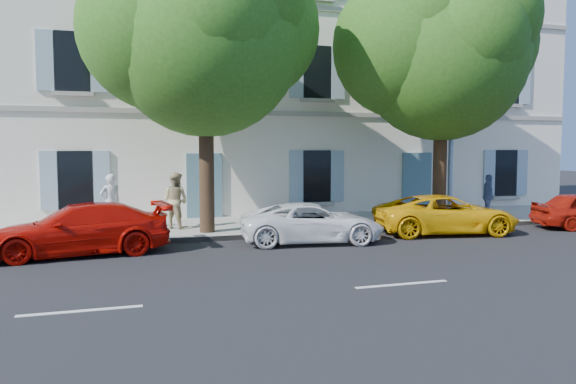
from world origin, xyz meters
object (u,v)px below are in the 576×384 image
object	(u,v)px
tree_left	(205,40)
pedestrian_b	(176,200)
pedestrian_a	(110,202)
tree_right	(442,57)
car_red_coupe	(79,229)
car_yellow_supercar	(446,214)
car_white_coupe	(312,223)
pedestrian_c	(488,196)
street_lamp	(455,86)

from	to	relation	value
tree_left	pedestrian_b	distance (m)	5.04
pedestrian_a	tree_right	bearing A→B (deg)	152.76
car_red_coupe	pedestrian_b	bearing A→B (deg)	131.09
car_yellow_supercar	pedestrian_b	xyz separation A→B (m)	(-8.06, 2.82, 0.42)
pedestrian_b	car_white_coupe	bearing A→B (deg)	-176.86
tree_left	pedestrian_c	distance (m)	11.54
pedestrian_c	car_yellow_supercar	bearing A→B (deg)	143.72
tree_right	pedestrian_b	bearing A→B (deg)	171.75
tree_left	pedestrian_c	xyz separation A→B (m)	(10.42, 0.40, -4.94)
pedestrian_b	tree_right	bearing A→B (deg)	-143.82
pedestrian_a	pedestrian_c	xyz separation A→B (m)	(13.21, -0.91, -0.08)
car_white_coupe	tree_left	size ratio (longest dim) A/B	0.46
car_white_coupe	street_lamp	xyz separation A→B (m)	(5.76, 1.67, 4.22)
street_lamp	pedestrian_c	size ratio (longest dim) A/B	5.18
car_yellow_supercar	tree_left	size ratio (longest dim) A/B	0.50
tree_left	street_lamp	world-z (taller)	tree_left
car_red_coupe	car_yellow_supercar	xyz separation A→B (m)	(10.81, 0.17, -0.03)
car_red_coupe	car_white_coupe	world-z (taller)	car_red_coupe
car_yellow_supercar	street_lamp	world-z (taller)	street_lamp
pedestrian_a	pedestrian_b	bearing A→B (deg)	154.97
car_red_coupe	pedestrian_c	size ratio (longest dim) A/B	2.84
tree_right	pedestrian_a	distance (m)	11.86
car_yellow_supercar	tree_right	bearing A→B (deg)	-16.13
tree_left	tree_right	xyz separation A→B (m)	(7.98, -0.16, -0.11)
car_red_coupe	street_lamp	xyz separation A→B (m)	(12.00, 1.58, 4.14)
car_red_coupe	street_lamp	size ratio (longest dim) A/B	0.55
tree_right	pedestrian_b	size ratio (longest dim) A/B	4.92
car_white_coupe	street_lamp	bearing A→B (deg)	-65.91
car_yellow_supercar	tree_left	xyz separation A→B (m)	(-7.24, 1.70, 5.27)
street_lamp	pedestrian_a	size ratio (longest dim) A/B	4.68
tree_right	pedestrian_a	xyz separation A→B (m)	(-10.77, 1.47, -4.74)
tree_left	pedestrian_a	size ratio (longest dim) A/B	5.09
car_red_coupe	street_lamp	distance (m)	12.79
car_white_coupe	pedestrian_a	xyz separation A→B (m)	(-5.47, 3.26, 0.45)
car_red_coupe	tree_right	distance (m)	12.75
car_white_coupe	tree_left	bearing A→B (deg)	61.85
pedestrian_b	street_lamp	bearing A→B (deg)	-144.18
car_white_coupe	pedestrian_a	bearing A→B (deg)	67.13
tree_left	pedestrian_a	xyz separation A→B (m)	(-2.79, 1.31, -4.86)
tree_right	tree_left	bearing A→B (deg)	178.85
street_lamp	pedestrian_c	distance (m)	4.39
street_lamp	pedestrian_b	distance (m)	10.08
car_red_coupe	car_yellow_supercar	bearing A→B (deg)	84.66
tree_right	pedestrian_c	world-z (taller)	tree_right
car_red_coupe	pedestrian_b	distance (m)	4.08
pedestrian_a	car_yellow_supercar	bearing A→B (deg)	143.83
tree_left	pedestrian_b	bearing A→B (deg)	126.18
tree_left	pedestrian_c	bearing A→B (deg)	2.20
pedestrian_c	street_lamp	bearing A→B (deg)	129.23
street_lamp	pedestrian_c	xyz separation A→B (m)	(1.99, 0.68, -3.85)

